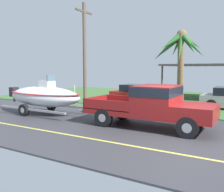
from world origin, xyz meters
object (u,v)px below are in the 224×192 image
at_px(pickup_truck_towing, 156,104).
at_px(palm_tree_near_right, 180,50).
at_px(boat_on_trailer, 44,96).
at_px(utility_pole, 85,52).
at_px(parked_sedan_near, 142,94).
at_px(carport_awning, 215,66).

distance_m(pickup_truck_towing, palm_tree_near_right, 5.45).
height_order(boat_on_trailer, utility_pole, utility_pole).
bearing_deg(utility_pole, parked_sedan_near, 35.43).
relative_size(pickup_truck_towing, palm_tree_near_right, 1.19).
height_order(boat_on_trailer, carport_awning, carport_awning).
xyz_separation_m(palm_tree_near_right, utility_pole, (-6.45, -0.66, 0.02)).
height_order(pickup_truck_towing, boat_on_trailer, boat_on_trailer).
bearing_deg(utility_pole, palm_tree_near_right, 5.88).
xyz_separation_m(boat_on_trailer, parked_sedan_near, (3.17, 6.51, -0.33)).
distance_m(boat_on_trailer, parked_sedan_near, 7.24).
height_order(pickup_truck_towing, carport_awning, carport_awning).
xyz_separation_m(pickup_truck_towing, palm_tree_near_right, (-0.35, 4.78, 2.61)).
xyz_separation_m(parked_sedan_near, carport_awning, (4.10, 5.21, 2.10)).
xyz_separation_m(boat_on_trailer, palm_tree_near_right, (6.25, 4.78, 2.63)).
relative_size(parked_sedan_near, carport_awning, 0.61).
bearing_deg(palm_tree_near_right, parked_sedan_near, 150.72).
bearing_deg(pickup_truck_towing, parked_sedan_near, 117.84).
distance_m(parked_sedan_near, carport_awning, 6.95).
height_order(pickup_truck_towing, palm_tree_near_right, palm_tree_near_right).
bearing_deg(utility_pole, carport_awning, 45.53).
height_order(pickup_truck_towing, utility_pole, utility_pole).
height_order(boat_on_trailer, palm_tree_near_right, palm_tree_near_right).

